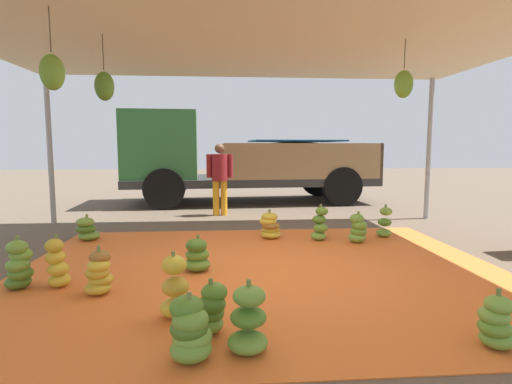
{
  "coord_description": "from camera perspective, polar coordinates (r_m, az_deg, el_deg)",
  "views": [
    {
      "loc": [
        -0.44,
        -4.71,
        1.5
      ],
      "look_at": [
        0.12,
        2.35,
        0.7
      ],
      "focal_mm": 27.99,
      "sensor_mm": 36.0,
      "label": 1
    }
  ],
  "objects": [
    {
      "name": "banana_bunch_14",
      "position": [
        3.6,
        31.1,
        -15.77
      ],
      "size": [
        0.35,
        0.34,
        0.45
      ],
      "color": "#6B9E38",
      "rests_on": "tarp_orange"
    },
    {
      "name": "cargo_truck_main",
      "position": [
        10.87,
        -2.54,
        4.73
      ],
      "size": [
        6.69,
        2.74,
        2.4
      ],
      "color": "#2D2D2D",
      "rests_on": "ground"
    },
    {
      "name": "worker_0",
      "position": [
        8.78,
        -5.2,
        2.62
      ],
      "size": [
        0.58,
        0.35,
        1.58
      ],
      "color": "orange",
      "rests_on": "ground"
    },
    {
      "name": "banana_bunch_9",
      "position": [
        6.57,
        2.03,
        -4.91
      ],
      "size": [
        0.47,
        0.46,
        0.48
      ],
      "color": "gold",
      "rests_on": "tarp_orange"
    },
    {
      "name": "banana_bunch_5",
      "position": [
        4.43,
        -21.55,
        -10.81
      ],
      "size": [
        0.38,
        0.4,
        0.5
      ],
      "color": "gold",
      "rests_on": "tarp_orange"
    },
    {
      "name": "banana_bunch_12",
      "position": [
        3.35,
        -6.55,
        -16.39
      ],
      "size": [
        0.38,
        0.36,
        0.45
      ],
      "color": "#75A83D",
      "rests_on": "tarp_orange"
    },
    {
      "name": "banana_bunch_10",
      "position": [
        3.65,
        -11.53,
        -13.45
      ],
      "size": [
        0.34,
        0.34,
        0.59
      ],
      "color": "gold",
      "rests_on": "tarp_orange"
    },
    {
      "name": "banana_bunch_7",
      "position": [
        4.93,
        -30.79,
        -9.09
      ],
      "size": [
        0.38,
        0.36,
        0.57
      ],
      "color": "#477523",
      "rests_on": "tarp_orange"
    },
    {
      "name": "banana_bunch_6",
      "position": [
        4.92,
        -8.42,
        -9.02
      ],
      "size": [
        0.35,
        0.36,
        0.43
      ],
      "color": "#60932D",
      "rests_on": "tarp_orange"
    },
    {
      "name": "banana_bunch_3",
      "position": [
        6.5,
        9.12,
        -4.66
      ],
      "size": [
        0.34,
        0.33,
        0.59
      ],
      "color": "#75A83D",
      "rests_on": "tarp_orange"
    },
    {
      "name": "tent_canopy",
      "position": [
        4.85,
        0.8,
        22.82
      ],
      "size": [
        8.0,
        7.0,
        2.96
      ],
      "color": "#9EA0A5",
      "rests_on": "ground"
    },
    {
      "name": "banana_bunch_4",
      "position": [
        4.79,
        -26.56,
        -9.27
      ],
      "size": [
        0.3,
        0.31,
        0.58
      ],
      "color": "gold",
      "rests_on": "tarp_orange"
    },
    {
      "name": "banana_bunch_1",
      "position": [
        3.0,
        -9.4,
        -18.89
      ],
      "size": [
        0.37,
        0.38,
        0.49
      ],
      "color": "#6B9E38",
      "rests_on": "tarp_orange"
    },
    {
      "name": "banana_bunch_0",
      "position": [
        6.99,
        17.92,
        -4.3
      ],
      "size": [
        0.35,
        0.35,
        0.55
      ],
      "color": "#6B9E38",
      "rests_on": "tarp_orange"
    },
    {
      "name": "banana_bunch_13",
      "position": [
        6.46,
        14.36,
        -5.17
      ],
      "size": [
        0.37,
        0.37,
        0.49
      ],
      "color": "#75A83D",
      "rests_on": "tarp_orange"
    },
    {
      "name": "banana_bunch_11",
      "position": [
        3.06,
        -1.1,
        -17.99
      ],
      "size": [
        0.38,
        0.41,
        0.53
      ],
      "color": "#6B9E38",
      "rests_on": "tarp_orange"
    },
    {
      "name": "tarp_orange",
      "position": [
        4.96,
        0.8,
        -11.08
      ],
      "size": [
        5.92,
        4.71,
        0.01
      ],
      "primitive_type": "cube",
      "color": "orange",
      "rests_on": "ground"
    },
    {
      "name": "ground_plane",
      "position": [
        7.87,
        -1.22,
        -4.56
      ],
      "size": [
        40.0,
        40.0,
        0.0
      ],
      "primitive_type": "plane",
      "color": "brown"
    },
    {
      "name": "banana_bunch_2",
      "position": [
        6.97,
        -23.02,
        -4.97
      ],
      "size": [
        0.46,
        0.46,
        0.42
      ],
      "color": "#6B9E38",
      "rests_on": "tarp_orange"
    }
  ]
}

